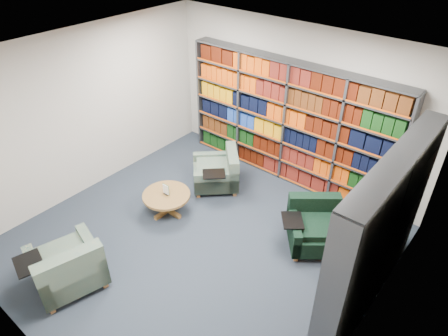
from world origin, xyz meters
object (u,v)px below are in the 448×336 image
Objects in this scene: chair_teal_left at (220,173)px; chair_teal_front at (68,269)px; chair_green_right at (315,227)px; coffee_table at (167,198)px.

chair_teal_front reaches higher than chair_teal_left.
chair_green_right is (2.02, -0.19, 0.00)m from chair_teal_left.
chair_teal_front is 1.42× the size of coffee_table.
chair_teal_left is 3.02m from chair_teal_front.
chair_green_right is at bearing 53.63° from chair_teal_front.
chair_green_right is at bearing 22.81° from coffee_table.
chair_teal_left is at bearing 88.84° from chair_teal_front.
chair_green_right reaches higher than coffee_table.
chair_green_right is 2.40m from coffee_table.
chair_teal_left is 0.99× the size of chair_teal_front.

